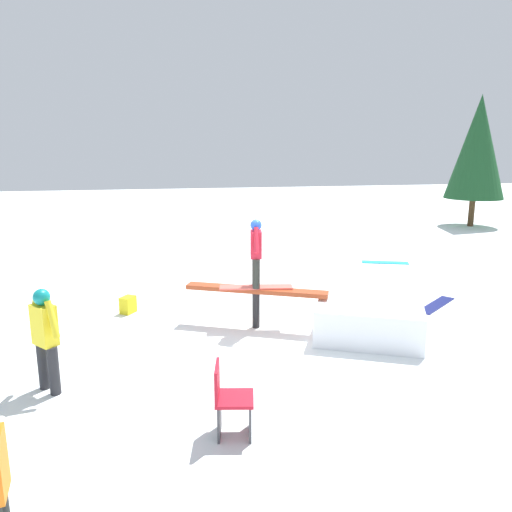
{
  "coord_description": "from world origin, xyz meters",
  "views": [
    {
      "loc": [
        1.64,
        8.64,
        3.34
      ],
      "look_at": [
        0.0,
        0.0,
        1.36
      ],
      "focal_mm": 35.0,
      "sensor_mm": 36.0,
      "label": 1
    }
  ],
  "objects_px": {
    "rail_feature": "(256,294)",
    "folding_chair": "(230,402)",
    "loose_snowboard_white": "(217,266)",
    "loose_snowboard_navy": "(436,305)",
    "bystander_yellow": "(45,335)",
    "pine_tree_near": "(478,147)",
    "main_rider_on_rail": "(256,255)",
    "loose_snowboard_cyan": "(385,262)",
    "backpack_on_snow": "(128,305)"
  },
  "relations": [
    {
      "from": "folding_chair",
      "to": "loose_snowboard_cyan",
      "type": "bearing_deg",
      "value": -25.54
    },
    {
      "from": "bystander_yellow",
      "to": "folding_chair",
      "type": "distance_m",
      "value": 2.79
    },
    {
      "from": "bystander_yellow",
      "to": "backpack_on_snow",
      "type": "height_order",
      "value": "bystander_yellow"
    },
    {
      "from": "loose_snowboard_cyan",
      "to": "loose_snowboard_navy",
      "type": "relative_size",
      "value": 0.93
    },
    {
      "from": "folding_chair",
      "to": "loose_snowboard_white",
      "type": "bearing_deg",
      "value": 4.76
    },
    {
      "from": "backpack_on_snow",
      "to": "loose_snowboard_white",
      "type": "bearing_deg",
      "value": -177.84
    },
    {
      "from": "bystander_yellow",
      "to": "pine_tree_near",
      "type": "bearing_deg",
      "value": -92.34
    },
    {
      "from": "loose_snowboard_navy",
      "to": "loose_snowboard_white",
      "type": "distance_m",
      "value": 6.03
    },
    {
      "from": "loose_snowboard_white",
      "to": "folding_chair",
      "type": "height_order",
      "value": "folding_chair"
    },
    {
      "from": "pine_tree_near",
      "to": "loose_snowboard_cyan",
      "type": "bearing_deg",
      "value": 40.9
    },
    {
      "from": "loose_snowboard_white",
      "to": "loose_snowboard_navy",
      "type": "bearing_deg",
      "value": -38.42
    },
    {
      "from": "loose_snowboard_cyan",
      "to": "folding_chair",
      "type": "distance_m",
      "value": 9.56
    },
    {
      "from": "main_rider_on_rail",
      "to": "loose_snowboard_cyan",
      "type": "bearing_deg",
      "value": -127.62
    },
    {
      "from": "bystander_yellow",
      "to": "loose_snowboard_white",
      "type": "bearing_deg",
      "value": -66.31
    },
    {
      "from": "rail_feature",
      "to": "loose_snowboard_navy",
      "type": "distance_m",
      "value": 4.08
    },
    {
      "from": "folding_chair",
      "to": "rail_feature",
      "type": "bearing_deg",
      "value": -5.55
    },
    {
      "from": "pine_tree_near",
      "to": "loose_snowboard_white",
      "type": "bearing_deg",
      "value": 24.02
    },
    {
      "from": "main_rider_on_rail",
      "to": "loose_snowboard_navy",
      "type": "bearing_deg",
      "value": -163.27
    },
    {
      "from": "main_rider_on_rail",
      "to": "pine_tree_near",
      "type": "relative_size",
      "value": 0.26
    },
    {
      "from": "pine_tree_near",
      "to": "main_rider_on_rail",
      "type": "bearing_deg",
      "value": 42.0
    },
    {
      "from": "rail_feature",
      "to": "loose_snowboard_navy",
      "type": "relative_size",
      "value": 1.8
    },
    {
      "from": "loose_snowboard_cyan",
      "to": "pine_tree_near",
      "type": "distance_m",
      "value": 8.98
    },
    {
      "from": "bystander_yellow",
      "to": "loose_snowboard_white",
      "type": "height_order",
      "value": "bystander_yellow"
    },
    {
      "from": "bystander_yellow",
      "to": "backpack_on_snow",
      "type": "xyz_separation_m",
      "value": [
        -0.87,
        -3.16,
        -0.65
      ]
    },
    {
      "from": "loose_snowboard_navy",
      "to": "pine_tree_near",
      "type": "distance_m",
      "value": 12.06
    },
    {
      "from": "loose_snowboard_cyan",
      "to": "folding_chair",
      "type": "relative_size",
      "value": 1.48
    },
    {
      "from": "rail_feature",
      "to": "pine_tree_near",
      "type": "xyz_separation_m",
      "value": [
        -10.96,
        -9.86,
        2.55
      ]
    },
    {
      "from": "main_rider_on_rail",
      "to": "bystander_yellow",
      "type": "distance_m",
      "value": 3.8
    },
    {
      "from": "bystander_yellow",
      "to": "loose_snowboard_cyan",
      "type": "bearing_deg",
      "value": -93.45
    },
    {
      "from": "loose_snowboard_navy",
      "to": "loose_snowboard_white",
      "type": "bearing_deg",
      "value": 95.14
    },
    {
      "from": "loose_snowboard_navy",
      "to": "folding_chair",
      "type": "distance_m",
      "value": 6.34
    },
    {
      "from": "bystander_yellow",
      "to": "loose_snowboard_navy",
      "type": "relative_size",
      "value": 1.05
    },
    {
      "from": "main_rider_on_rail",
      "to": "loose_snowboard_cyan",
      "type": "height_order",
      "value": "main_rider_on_rail"
    },
    {
      "from": "rail_feature",
      "to": "loose_snowboard_navy",
      "type": "bearing_deg",
      "value": -147.97
    },
    {
      "from": "rail_feature",
      "to": "folding_chair",
      "type": "height_order",
      "value": "folding_chair"
    },
    {
      "from": "bystander_yellow",
      "to": "pine_tree_near",
      "type": "height_order",
      "value": "pine_tree_near"
    },
    {
      "from": "loose_snowboard_navy",
      "to": "folding_chair",
      "type": "bearing_deg",
      "value": 179.97
    },
    {
      "from": "rail_feature",
      "to": "loose_snowboard_white",
      "type": "relative_size",
      "value": 1.64
    },
    {
      "from": "backpack_on_snow",
      "to": "pine_tree_near",
      "type": "height_order",
      "value": "pine_tree_near"
    },
    {
      "from": "bystander_yellow",
      "to": "loose_snowboard_cyan",
      "type": "height_order",
      "value": "bystander_yellow"
    },
    {
      "from": "pine_tree_near",
      "to": "rail_feature",
      "type": "bearing_deg",
      "value": 42.0
    },
    {
      "from": "rail_feature",
      "to": "loose_snowboard_white",
      "type": "height_order",
      "value": "rail_feature"
    },
    {
      "from": "backpack_on_snow",
      "to": "pine_tree_near",
      "type": "relative_size",
      "value": 0.06
    },
    {
      "from": "rail_feature",
      "to": "pine_tree_near",
      "type": "bearing_deg",
      "value": -113.77
    },
    {
      "from": "loose_snowboard_cyan",
      "to": "main_rider_on_rail",
      "type": "bearing_deg",
      "value": -117.78
    },
    {
      "from": "main_rider_on_rail",
      "to": "pine_tree_near",
      "type": "height_order",
      "value": "pine_tree_near"
    },
    {
      "from": "folding_chair",
      "to": "backpack_on_snow",
      "type": "distance_m",
      "value": 4.9
    },
    {
      "from": "rail_feature",
      "to": "loose_snowboard_white",
      "type": "xyz_separation_m",
      "value": [
        0.18,
        -4.9,
        -0.64
      ]
    },
    {
      "from": "folding_chair",
      "to": "pine_tree_near",
      "type": "xyz_separation_m",
      "value": [
        -11.9,
        -13.27,
        2.79
      ]
    },
    {
      "from": "main_rider_on_rail",
      "to": "loose_snowboard_white",
      "type": "xyz_separation_m",
      "value": [
        0.18,
        -4.9,
        -1.37
      ]
    }
  ]
}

